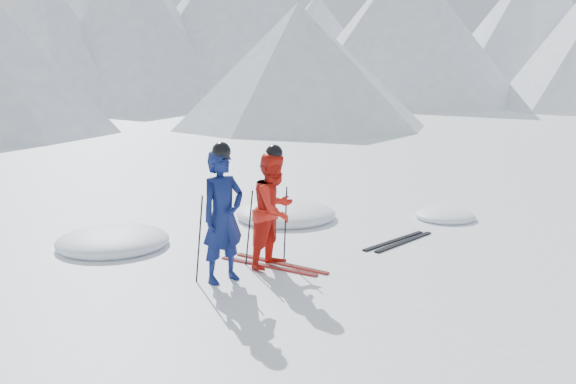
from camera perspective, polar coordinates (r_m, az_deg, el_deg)
ground at (r=10.40m, az=9.47°, el=-5.37°), size 160.00×160.00×0.00m
mountain_range at (r=44.51m, az=-17.96°, el=15.57°), size 106.15×62.94×15.53m
skier_blue at (r=8.59m, az=-6.12°, el=-2.31°), size 0.75×0.55×1.89m
skier_red at (r=9.22m, az=-1.28°, el=-1.68°), size 1.05×0.95×1.77m
pole_blue_left at (r=8.67m, az=-8.30°, el=-4.38°), size 0.12×0.09×1.25m
pole_blue_right at (r=8.99m, az=-5.41°, el=-3.74°), size 0.12×0.07×1.26m
pole_red_left at (r=9.35m, az=-3.66°, el=-3.38°), size 0.12×0.09×1.18m
pole_red_right at (r=9.57m, az=-0.25°, el=-3.01°), size 0.12×0.08×1.18m
ski_worn_left at (r=9.39m, az=-1.88°, el=-6.95°), size 0.80×1.58×0.03m
ski_worn_right at (r=9.52m, az=-0.65°, el=-6.70°), size 0.70×1.62×0.03m
ski_loose_a at (r=10.91m, az=9.89°, el=-4.52°), size 1.68×0.42×0.03m
ski_loose_b at (r=10.87m, az=10.82°, el=-4.61°), size 1.67×0.48×0.03m
snow_lumps at (r=11.66m, az=-4.50°, el=-3.43°), size 7.81×3.44×0.45m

